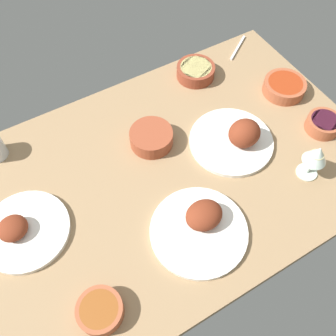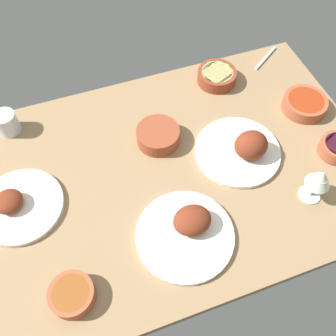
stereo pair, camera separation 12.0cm
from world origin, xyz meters
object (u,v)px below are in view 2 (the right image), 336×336
bowl_sauce (305,104)px  bowl_soup (72,295)px  plate_center_main (187,230)px  wine_glass (320,179)px  plate_near_viewer (18,205)px  bowl_cream (158,135)px  water_tumbler (7,123)px  fork_loose (266,58)px  bowl_potatoes (217,76)px  plate_far_side (243,149)px

bowl_sauce → bowl_soup: bearing=22.3°
plate_center_main → bowl_soup: size_ratio=2.37×
plate_center_main → wine_glass: (-41.74, 1.04, 7.74)cm
plate_near_viewer → bowl_cream: 50.66cm
bowl_sauce → wine_glass: bearing=62.3°
bowl_soup → plate_near_viewer: bearing=-72.2°
wine_glass → water_tumbler: wine_glass is taller
plate_near_viewer → water_tumbler: water_tumbler is taller
plate_near_viewer → bowl_cream: (-49.63, -10.09, 1.46)cm
plate_center_main → fork_loose: (-58.82, -61.09, -1.78)cm
plate_center_main → plate_near_viewer: plate_center_main is taller
bowl_sauce → plate_near_viewer: bearing=3.3°
plate_center_main → wine_glass: bearing=178.6°
water_tumbler → fork_loose: bearing=-178.4°
fork_loose → plate_center_main: bearing=-167.8°
wine_glass → bowl_potatoes: bearing=-82.6°
plate_near_viewer → bowl_sauce: size_ratio=1.67×
bowl_potatoes → water_tumbler: 79.64cm
plate_near_viewer → bowl_potatoes: plate_near_viewer is taller
plate_center_main → bowl_soup: 36.58cm
bowl_potatoes → wine_glass: size_ratio=1.07×
wine_glass → water_tumbler: 105.47cm
plate_center_main → bowl_potatoes: bearing=-121.4°
bowl_sauce → wine_glass: 38.00cm
plate_center_main → bowl_soup: (35.90, 7.00, 0.32)cm
bowl_sauce → plate_center_main: bearing=28.4°
bowl_potatoes → plate_far_side: bearing=80.7°
bowl_potatoes → bowl_sauce: 34.64cm
bowl_soup → fork_loose: size_ratio=0.76×
plate_near_viewer → bowl_soup: size_ratio=2.14×
plate_near_viewer → bowl_potatoes: size_ratio=1.78×
plate_center_main → wine_glass: 42.46cm
bowl_cream → wine_glass: 53.85cm
plate_far_side → fork_loose: bearing=-127.0°
fork_loose → plate_near_viewer: bearing=164.7°
plate_near_viewer → bowl_potatoes: bearing=-159.4°
plate_center_main → plate_near_viewer: 53.15cm
bowl_cream → water_tumbler: 53.38cm
plate_center_main → bowl_cream: plate_center_main is taller
bowl_soup → bowl_sauce: bowl_sauce is taller
bowl_cream → bowl_sauce: 56.05cm
plate_far_side → bowl_cream: size_ratio=1.95×
plate_far_side → plate_near_viewer: bearing=-3.8°
plate_far_side → plate_center_main: bearing=36.2°
wine_glass → plate_far_side: bearing=-58.8°
bowl_cream → bowl_potatoes: bowl_cream is taller
plate_far_side → bowl_cream: plate_far_side is taller
bowl_cream → bowl_potatoes: 37.12cm
fork_loose → wine_glass: bearing=-139.2°
wine_glass → water_tumbler: size_ratio=1.74×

